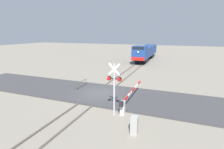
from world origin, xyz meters
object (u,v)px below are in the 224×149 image
at_px(locomotive, 146,52).
at_px(utility_cabinet, 134,125).
at_px(guard_railing, 81,84).
at_px(crossing_gate, 126,101).
at_px(crossing_signal, 114,83).

bearing_deg(locomotive, utility_cabinet, -80.64).
bearing_deg(utility_cabinet, guard_railing, 139.17).
relative_size(locomotive, crossing_gate, 2.45).
distance_m(locomotive, guard_railing, 25.34).
relative_size(crossing_gate, guard_railing, 3.10).
height_order(locomotive, utility_cabinet, locomotive).
bearing_deg(crossing_signal, guard_railing, 140.46).
xyz_separation_m(crossing_signal, utility_cabinet, (2.20, -2.13, -2.02)).
bearing_deg(crossing_gate, locomotive, 97.43).
xyz_separation_m(locomotive, utility_cabinet, (5.30, -32.17, -1.36)).
xyz_separation_m(locomotive, crossing_gate, (3.75, -28.74, -1.17)).
distance_m(crossing_signal, guard_railing, 7.97).
xyz_separation_m(crossing_signal, guard_railing, (-5.94, 4.90, -2.04)).
bearing_deg(guard_railing, utility_cabinet, -40.83).
bearing_deg(utility_cabinet, crossing_gate, 114.33).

